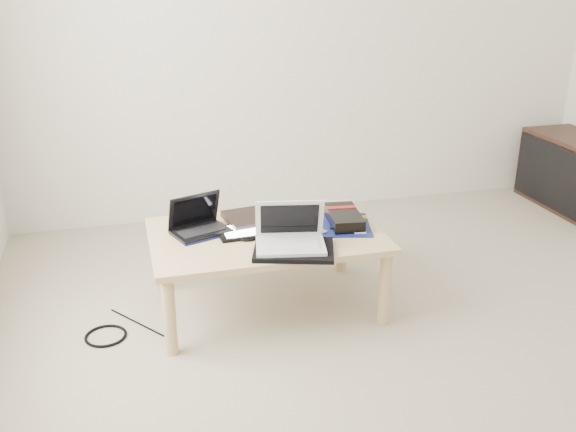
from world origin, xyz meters
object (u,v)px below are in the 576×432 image
object	(u,v)px
white_laptop	(290,236)
gpu_box	(344,218)
coffee_table	(266,242)
netbook	(199,225)

from	to	relation	value
white_laptop	gpu_box	size ratio (longest dim) A/B	1.11
coffee_table	netbook	world-z (taller)	netbook
netbook	white_laptop	xyz separation A→B (m)	(0.37, -0.30, 0.02)
netbook	gpu_box	world-z (taller)	netbook
white_laptop	coffee_table	bearing A→B (deg)	106.23
netbook	white_laptop	bearing A→B (deg)	-39.46
netbook	gpu_box	xyz separation A→B (m)	(0.71, -0.08, -0.01)
coffee_table	white_laptop	size ratio (longest dim) A/B	3.19
coffee_table	gpu_box	distance (m)	0.41
gpu_box	white_laptop	bearing A→B (deg)	-145.97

